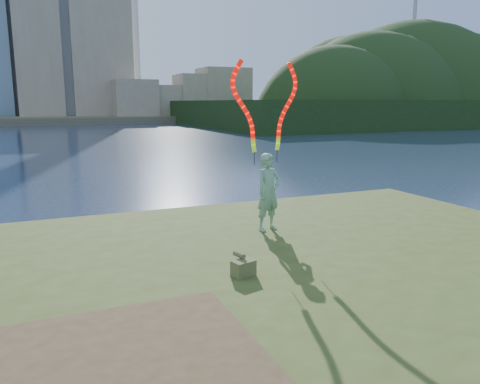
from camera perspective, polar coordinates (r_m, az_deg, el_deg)
name	(u,v)px	position (r m, az deg, el deg)	size (l,w,h in m)	color
ground	(211,294)	(9.48, -3.51, -12.35)	(320.00, 320.00, 0.00)	#1B2843
grassy_knoll	(262,330)	(7.41, 2.70, -16.41)	(20.00, 18.00, 0.80)	#384819
dirt_patch	(124,362)	(5.85, -13.99, -19.50)	(3.20, 3.00, 0.02)	#47331E
far_shore	(54,118)	(103.30, -21.76, 8.39)	(320.00, 40.00, 1.20)	#4D4838
wooded_hill	(406,122)	(92.53, 19.55, 8.06)	(78.00, 50.00, 63.00)	black
woman_with_ribbons	(268,171)	(10.73, 3.42, 2.60)	(2.03, 0.75, 4.16)	#1F6C41
canvas_bag	(243,267)	(8.13, 0.37, -9.16)	(0.43, 0.49, 0.36)	#50542E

